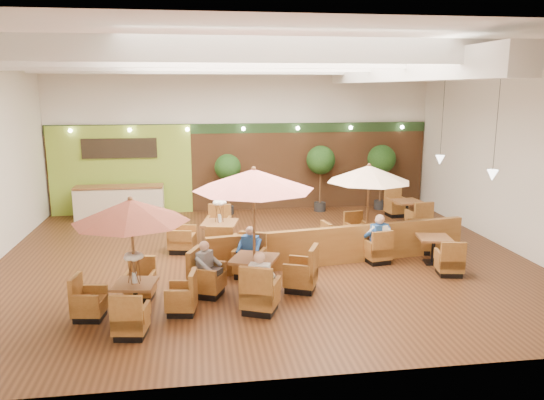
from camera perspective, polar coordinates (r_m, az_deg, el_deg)
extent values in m
plane|color=#381E0F|center=(14.31, -0.91, -6.33)|extent=(14.00, 14.00, 0.00)
cube|color=silver|center=(19.63, -3.16, 6.85)|extent=(14.00, 0.04, 5.50)
cube|color=silver|center=(7.87, 4.55, -0.88)|extent=(14.00, 0.04, 5.50)
cube|color=silver|center=(16.14, 24.63, 4.68)|extent=(0.04, 12.00, 5.50)
cube|color=white|center=(13.63, -0.99, 16.20)|extent=(14.00, 12.00, 0.04)
cube|color=brown|center=(19.71, -3.11, 3.51)|extent=(13.90, 0.10, 3.20)
cube|color=#1E3819|center=(19.54, -3.16, 7.71)|extent=(13.90, 0.12, 0.35)
cube|color=#87AB31|center=(19.76, -15.93, 3.09)|extent=(5.00, 0.08, 3.20)
cube|color=black|center=(19.58, -16.09, 5.36)|extent=(2.60, 0.08, 0.70)
cube|color=white|center=(14.46, 13.32, 13.47)|extent=(0.60, 11.00, 0.60)
cube|color=white|center=(9.66, 2.10, 15.86)|extent=(13.60, 0.12, 0.45)
cube|color=white|center=(12.32, -0.20, 15.02)|extent=(13.60, 0.12, 0.45)
cube|color=white|center=(14.89, -1.63, 14.49)|extent=(13.60, 0.12, 0.45)
cube|color=white|center=(17.58, -2.67, 14.09)|extent=(13.60, 0.12, 0.45)
cylinder|color=black|center=(14.57, 23.12, 8.69)|extent=(0.01, 0.01, 3.20)
cone|color=white|center=(14.73, 22.61, 2.48)|extent=(0.28, 0.28, 0.28)
cylinder|color=black|center=(17.21, 17.95, 9.42)|extent=(0.01, 0.01, 3.20)
cone|color=white|center=(17.34, 17.61, 4.14)|extent=(0.28, 0.28, 0.28)
sphere|color=#FFEAC6|center=(19.71, -20.88, 6.99)|extent=(0.14, 0.14, 0.14)
sphere|color=#FFEAC6|center=(19.37, -15.06, 7.29)|extent=(0.14, 0.14, 0.14)
sphere|color=#FFEAC6|center=(19.24, -9.09, 7.52)|extent=(0.14, 0.14, 0.14)
sphere|color=#FFEAC6|center=(19.31, -3.10, 7.66)|extent=(0.14, 0.14, 0.14)
sphere|color=#FFEAC6|center=(19.59, 2.79, 7.73)|extent=(0.14, 0.14, 0.14)
sphere|color=#FFEAC6|center=(20.06, 8.46, 7.71)|extent=(0.14, 0.14, 0.14)
sphere|color=#FFEAC6|center=(20.72, 13.82, 7.63)|extent=(0.14, 0.14, 0.14)
cube|color=beige|center=(19.19, -16.05, -0.37)|extent=(3.00, 0.70, 1.10)
cube|color=brown|center=(19.07, -16.15, 1.39)|extent=(3.00, 0.75, 0.06)
cube|color=brown|center=(13.93, 7.52, -4.82)|extent=(7.07, 1.31, 0.99)
cube|color=brown|center=(10.98, -14.53, -8.75)|extent=(0.91, 0.91, 0.06)
cylinder|color=black|center=(11.10, -14.44, -10.35)|extent=(0.09, 0.09, 0.62)
cube|color=black|center=(11.23, -14.35, -11.92)|extent=(0.48, 0.48, 0.04)
cube|color=brown|center=(10.31, -14.95, -12.58)|extent=(0.66, 0.66, 0.30)
cube|color=brown|center=(9.97, -14.99, -11.67)|extent=(0.59, 0.18, 0.66)
cube|color=brown|center=(10.30, -16.51, -11.53)|extent=(0.15, 0.53, 0.26)
cube|color=brown|center=(10.16, -13.48, -11.69)|extent=(0.15, 0.53, 0.26)
cube|color=black|center=(10.40, -14.88, -13.67)|extent=(0.59, 0.59, 0.13)
cube|color=brown|center=(11.95, -13.96, -9.02)|extent=(0.66, 0.66, 0.30)
cube|color=brown|center=(12.09, -14.09, -7.36)|extent=(0.59, 0.18, 0.66)
cube|color=brown|center=(11.83, -12.71, -8.22)|extent=(0.15, 0.53, 0.26)
cube|color=brown|center=(11.96, -15.30, -8.12)|extent=(0.15, 0.53, 0.26)
cube|color=black|center=(12.03, -13.91, -9.99)|extent=(0.59, 0.59, 0.13)
cube|color=brown|center=(11.26, -19.04, -10.67)|extent=(0.66, 0.66, 0.30)
cube|color=brown|center=(11.15, -17.86, -9.26)|extent=(0.18, 0.59, 0.66)
cube|color=brown|center=(11.43, -18.66, -9.28)|extent=(0.53, 0.15, 0.26)
cube|color=brown|center=(10.96, -19.58, -10.29)|extent=(0.53, 0.15, 0.26)
cube|color=black|center=(11.35, -18.96, -11.69)|extent=(0.59, 0.59, 0.13)
cube|color=brown|center=(11.06, -9.71, -10.60)|extent=(0.66, 0.66, 0.30)
cube|color=brown|center=(10.93, -11.06, -9.32)|extent=(0.18, 0.59, 0.66)
cube|color=brown|center=(10.74, -9.99, -10.22)|extent=(0.53, 0.15, 0.26)
cube|color=brown|center=(11.24, -9.51, -9.17)|extent=(0.53, 0.15, 0.26)
cube|color=black|center=(11.14, -9.67, -11.63)|extent=(0.59, 0.59, 0.13)
cylinder|color=brown|center=(10.82, -14.66, -6.27)|extent=(0.06, 0.06, 2.36)
cone|color=#5D281B|center=(10.55, -14.95, -1.09)|extent=(2.27, 2.27, 0.45)
sphere|color=brown|center=(10.50, -15.02, 0.13)|extent=(0.10, 0.10, 0.10)
cylinder|color=silver|center=(10.93, -14.56, -8.08)|extent=(0.10, 0.10, 0.22)
cube|color=brown|center=(11.77, -1.92, -6.35)|extent=(1.23, 1.23, 0.07)
cylinder|color=black|center=(11.90, -1.90, -8.12)|extent=(0.11, 0.11, 0.73)
cube|color=black|center=(12.04, -1.89, -9.84)|extent=(0.65, 0.65, 0.04)
cube|color=brown|center=(10.96, -1.29, -10.36)|extent=(0.90, 0.90, 0.35)
cube|color=brown|center=(10.60, -0.52, -9.22)|extent=(0.67, 0.37, 0.77)
cube|color=brown|center=(10.96, -2.92, -9.12)|extent=(0.32, 0.59, 0.31)
cube|color=brown|center=(10.80, 0.36, -9.45)|extent=(0.32, 0.59, 0.31)
cube|color=black|center=(11.06, -1.28, -11.58)|extent=(0.80, 0.80, 0.15)
cube|color=brown|center=(12.91, -2.41, -6.86)|extent=(0.90, 0.90, 0.35)
cube|color=brown|center=(13.05, -3.03, -5.13)|extent=(0.67, 0.37, 0.77)
cube|color=brown|center=(12.75, -1.04, -6.04)|extent=(0.32, 0.59, 0.31)
cube|color=brown|center=(12.93, -3.78, -5.81)|extent=(0.32, 0.59, 0.31)
cube|color=black|center=(12.99, -2.40, -7.91)|extent=(0.80, 0.80, 0.15)
cube|color=brown|center=(11.87, -6.99, -8.66)|extent=(0.90, 0.90, 0.35)
cube|color=brown|center=(11.87, -5.76, -6.93)|extent=(0.37, 0.67, 0.77)
cube|color=brown|center=(12.07, -6.46, -7.17)|extent=(0.59, 0.32, 0.31)
cube|color=brown|center=(11.51, -7.61, -8.16)|extent=(0.59, 0.32, 0.31)
cube|color=black|center=(11.96, -6.96, -9.80)|extent=(0.80, 0.80, 0.15)
cube|color=brown|center=(12.08, 3.10, -8.21)|extent=(0.90, 0.90, 0.35)
cube|color=brown|center=(11.82, 1.96, -6.96)|extent=(0.37, 0.67, 0.77)
cube|color=brown|center=(11.71, 2.79, -7.72)|extent=(0.59, 0.32, 0.31)
cube|color=brown|center=(12.30, 3.42, -6.75)|extent=(0.59, 0.32, 0.31)
cube|color=black|center=(12.17, 3.09, -9.33)|extent=(0.80, 0.80, 0.15)
cylinder|color=brown|center=(11.60, -1.94, -3.61)|extent=(0.06, 0.06, 2.76)
cone|color=#DF736B|center=(11.34, -1.98, 2.23)|extent=(2.65, 2.65, 0.45)
sphere|color=brown|center=(11.30, -1.99, 3.38)|extent=(0.10, 0.10, 0.10)
cube|color=brown|center=(14.90, 10.16, -3.01)|extent=(0.95, 0.95, 0.06)
cylinder|color=black|center=(14.99, 10.11, -4.25)|extent=(0.10, 0.10, 0.63)
cube|color=black|center=(15.08, 10.06, -5.48)|extent=(0.50, 0.50, 0.04)
cube|color=brown|center=(14.18, 11.25, -5.52)|extent=(0.69, 0.69, 0.31)
cube|color=brown|center=(13.86, 11.46, -4.69)|extent=(0.60, 0.20, 0.67)
cube|color=brown|center=(13.99, 10.28, -4.90)|extent=(0.17, 0.53, 0.27)
cube|color=brown|center=(14.26, 12.26, -4.66)|extent=(0.17, 0.53, 0.27)
cube|color=black|center=(14.25, 11.21, -6.37)|extent=(0.61, 0.61, 0.13)
cube|color=brown|center=(15.84, 9.08, -3.58)|extent=(0.69, 0.69, 0.31)
cube|color=brown|center=(16.01, 9.00, -2.35)|extent=(0.60, 0.20, 0.67)
cube|color=brown|center=(15.92, 9.99, -2.82)|extent=(0.17, 0.53, 0.27)
cube|color=brown|center=(15.67, 8.19, -3.00)|extent=(0.17, 0.53, 0.27)
cube|color=black|center=(15.90, 9.05, -4.35)|extent=(0.61, 0.61, 0.13)
cube|color=brown|center=(14.75, 6.71, -4.68)|extent=(0.69, 0.69, 0.31)
cube|color=brown|center=(14.69, 7.72, -3.60)|extent=(0.20, 0.60, 0.67)
cube|color=brown|center=(14.94, 6.29, -3.69)|extent=(0.53, 0.17, 0.27)
cube|color=brown|center=(14.45, 7.20, -4.25)|extent=(0.53, 0.17, 0.27)
cube|color=black|center=(14.81, 6.69, -5.50)|extent=(0.61, 0.61, 0.13)
cylinder|color=brown|center=(14.77, 10.23, -1.10)|extent=(0.06, 0.06, 2.40)
cone|color=beige|center=(14.58, 10.38, 2.82)|extent=(2.31, 2.31, 0.45)
sphere|color=brown|center=(14.55, 10.41, 3.71)|extent=(0.10, 0.10, 0.10)
cube|color=brown|center=(14.86, -5.64, -2.50)|extent=(1.11, 1.11, 0.07)
cylinder|color=black|center=(14.96, -5.61, -3.93)|extent=(0.11, 0.11, 0.73)
cube|color=black|center=(15.08, -5.58, -5.35)|extent=(0.59, 0.59, 0.04)
cube|color=brown|center=(13.98, -5.41, -5.41)|extent=(0.81, 0.81, 0.35)
cube|color=brown|center=(13.62, -5.12, -4.42)|extent=(0.69, 0.25, 0.77)
cube|color=brown|center=(13.97, -6.73, -4.50)|extent=(0.21, 0.61, 0.31)
cube|color=brown|center=(13.87, -4.11, -4.57)|extent=(0.21, 0.61, 0.31)
cube|color=black|center=(14.06, -5.39, -6.40)|extent=(0.72, 0.72, 0.15)
cube|color=brown|center=(16.00, -5.78, -3.17)|extent=(0.81, 0.81, 0.35)
cube|color=brown|center=(16.19, -6.06, -1.79)|extent=(0.69, 0.25, 0.77)
cube|color=brown|center=(15.89, -4.66, -2.43)|extent=(0.21, 0.61, 0.31)
cube|color=brown|center=(16.00, -6.93, -2.38)|extent=(0.21, 0.61, 0.31)
cube|color=black|center=(16.07, -5.76, -4.05)|extent=(0.72, 0.72, 0.15)
cube|color=brown|center=(14.98, -9.63, -4.34)|extent=(0.81, 0.81, 0.35)
cube|color=brown|center=(14.94, -8.59, -3.02)|extent=(0.25, 0.69, 0.77)
cube|color=brown|center=(15.22, -9.39, -3.20)|extent=(0.61, 0.21, 0.31)
cube|color=brown|center=(14.62, -9.95, -3.85)|extent=(0.61, 0.21, 0.31)
cube|color=black|center=(15.05, -9.60, -5.26)|extent=(0.72, 0.72, 0.15)
cylinder|color=silver|center=(14.83, -5.65, -1.96)|extent=(0.10, 0.10, 0.22)
cube|color=brown|center=(14.39, 17.04, -3.92)|extent=(0.94, 0.94, 0.06)
cylinder|color=black|center=(14.48, 16.96, -5.19)|extent=(0.10, 0.10, 0.63)
cube|color=black|center=(14.58, 16.88, -6.44)|extent=(0.50, 0.50, 0.04)
cube|color=brown|center=(13.73, 18.53, -6.53)|extent=(0.69, 0.69, 0.30)
cube|color=brown|center=(13.46, 19.24, -5.67)|extent=(0.60, 0.20, 0.67)
cube|color=brown|center=(13.59, 17.46, -5.79)|extent=(0.17, 0.53, 0.27)
cube|color=brown|center=(13.75, 19.69, -5.74)|extent=(0.17, 0.53, 0.27)
cube|color=black|center=(13.80, 18.47, -7.39)|extent=(0.61, 0.61, 0.13)
cube|color=brown|center=(15.29, 15.52, -4.46)|extent=(0.69, 0.69, 0.30)
cube|color=brown|center=(15.41, 15.07, -3.20)|extent=(0.60, 0.20, 0.67)
cube|color=brown|center=(15.30, 16.57, -3.76)|extent=(0.17, 0.53, 0.27)
cube|color=brown|center=(15.17, 14.54, -3.78)|extent=(0.17, 0.53, 0.27)
cube|color=black|center=(15.35, 15.47, -5.25)|extent=(0.61, 0.61, 0.13)
cube|color=brown|center=(18.40, 14.36, -0.16)|extent=(0.99, 0.99, 0.06)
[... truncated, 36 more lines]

